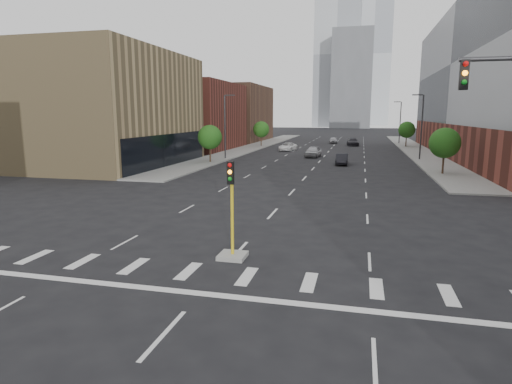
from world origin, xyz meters
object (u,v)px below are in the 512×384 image
at_px(median_traffic_signal, 232,237).
at_px(car_near_left, 313,152).
at_px(car_deep_right, 353,142).
at_px(car_far_left, 288,147).
at_px(car_distant, 333,140).
at_px(car_mid_right, 342,159).

distance_m(median_traffic_signal, car_near_left, 47.05).
bearing_deg(car_near_left, car_deep_right, 83.47).
distance_m(car_near_left, car_far_left, 11.98).
height_order(car_far_left, car_distant, car_far_left).
height_order(median_traffic_signal, car_mid_right, median_traffic_signal).
relative_size(car_far_left, car_deep_right, 0.95).
bearing_deg(car_deep_right, median_traffic_signal, -99.60).
bearing_deg(car_mid_right, car_far_left, 116.88).
relative_size(median_traffic_signal, car_far_left, 0.88).
height_order(car_near_left, car_mid_right, car_near_left).
xyz_separation_m(car_near_left, car_deep_right, (5.27, 25.71, -0.07)).
bearing_deg(median_traffic_signal, car_near_left, 91.83).
height_order(car_near_left, car_distant, car_near_left).
xyz_separation_m(median_traffic_signal, car_deep_right, (3.77, 72.73, -0.21)).
distance_m(car_near_left, car_distant, 32.55).
bearing_deg(car_mid_right, car_distant, 94.11).
distance_m(car_deep_right, car_distant, 8.09).
relative_size(median_traffic_signal, car_near_left, 0.91).
height_order(car_mid_right, car_distant, car_mid_right).
bearing_deg(car_distant, car_far_left, -108.59).
xyz_separation_m(median_traffic_signal, car_mid_right, (3.13, 38.09, -0.26)).
relative_size(car_near_left, car_far_left, 0.98).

